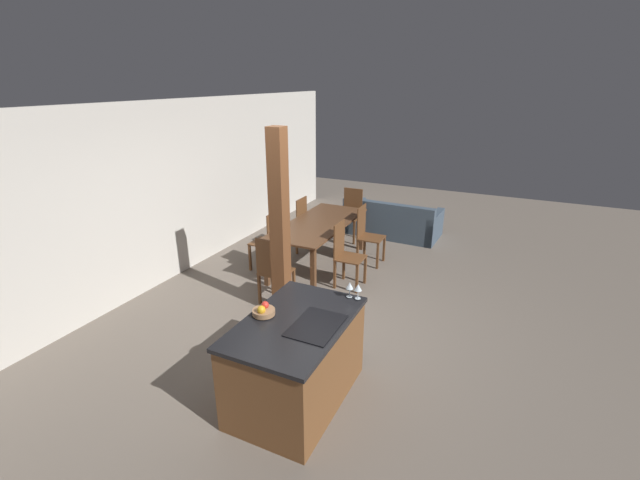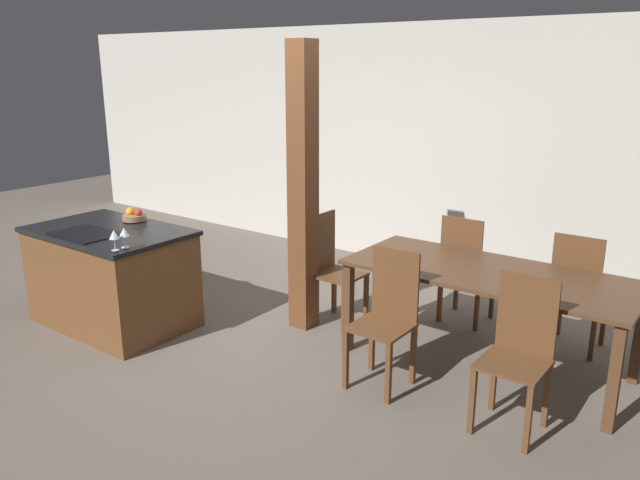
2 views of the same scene
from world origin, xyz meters
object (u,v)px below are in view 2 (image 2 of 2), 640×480
object	(u,v)px
dining_chair_near_right	(518,352)
timber_post	(303,191)
wine_glass_middle	(124,233)
dining_chair_near_left	(387,316)
fruit_bowl	(134,216)
kitchen_island	(112,277)
dining_chair_far_left	(465,268)
wine_glass_near	(114,235)
dining_chair_far_right	(577,291)
dining_table	(489,283)
dining_chair_head_end	(332,267)

from	to	relation	value
dining_chair_near_right	timber_post	xyz separation A→B (m)	(-2.08, 0.46, 0.71)
wine_glass_middle	dining_chair_near_left	distance (m)	2.11
fruit_bowl	wine_glass_middle	world-z (taller)	wine_glass_middle
kitchen_island	dining_chair_near_right	world-z (taller)	dining_chair_near_right
kitchen_island	dining_chair_near_right	xyz separation A→B (m)	(3.47, 0.52, 0.07)
dining_chair_near_left	dining_chair_far_left	xyz separation A→B (m)	(0.00, 1.36, 0.00)
wine_glass_near	dining_chair_far_left	world-z (taller)	wine_glass_near
wine_glass_middle	dining_chair_far_right	bearing A→B (deg)	37.19
wine_glass_middle	dining_table	bearing A→B (deg)	32.03
wine_glass_near	dining_chair_far_left	xyz separation A→B (m)	(1.88, 2.25, -0.50)
wine_glass_near	dining_chair_far_left	size ratio (longest dim) A/B	0.16
kitchen_island	dining_chair_near_left	world-z (taller)	dining_chair_near_left
dining_table	timber_post	xyz separation A→B (m)	(-1.60, -0.22, 0.55)
wine_glass_middle	fruit_bowl	bearing A→B (deg)	138.12
dining_chair_far_left	dining_chair_far_right	bearing A→B (deg)	-180.00
dining_chair_near_left	dining_chair_far_left	bearing A→B (deg)	90.00
wine_glass_near	wine_glass_middle	distance (m)	0.09
dining_table	dining_chair_far_right	size ratio (longest dim) A/B	2.15
wine_glass_near	dining_chair_head_end	xyz separation A→B (m)	(0.92, 1.57, -0.50)
fruit_bowl	dining_chair_head_end	size ratio (longest dim) A/B	0.22
fruit_bowl	dining_chair_near_left	bearing A→B (deg)	4.41
kitchen_island	wine_glass_middle	xyz separation A→B (m)	(0.63, -0.28, 0.57)
dining_table	dining_chair_near_left	size ratio (longest dim) A/B	2.15
dining_table	dining_chair_head_end	bearing A→B (deg)	180.00
dining_table	dining_chair_far_left	distance (m)	0.85
fruit_bowl	dining_chair_far_left	world-z (taller)	fruit_bowl
fruit_bowl	dining_chair_near_left	world-z (taller)	fruit_bowl
kitchen_island	dining_chair_far_left	bearing A→B (deg)	36.72
dining_chair_far_right	dining_chair_near_right	bearing A→B (deg)	90.00
fruit_bowl	dining_table	bearing A→B (deg)	16.10
dining_chair_far_left	timber_post	xyz separation A→B (m)	(-1.12, -0.90, 0.71)
wine_glass_middle	dining_chair_far_right	distance (m)	3.61
kitchen_island	dining_chair_head_end	distance (m)	1.96
dining_chair_head_end	wine_glass_middle	bearing A→B (deg)	148.20
wine_glass_middle	timber_post	size ratio (longest dim) A/B	0.07
kitchen_island	dining_chair_near_right	bearing A→B (deg)	8.44
kitchen_island	dining_chair_near_left	bearing A→B (deg)	11.59
wine_glass_near	timber_post	bearing A→B (deg)	60.40
dining_chair_far_left	dining_chair_far_right	size ratio (longest dim) A/B	1.00
dining_table	dining_chair_far_left	xyz separation A→B (m)	(-0.48, 0.68, -0.16)
dining_table	dining_chair_head_end	distance (m)	1.46
dining_table	dining_chair_near_left	xyz separation A→B (m)	(-0.48, -0.68, -0.16)
dining_chair_far_left	dining_chair_near_right	bearing A→B (deg)	125.26
kitchen_island	dining_chair_far_right	world-z (taller)	dining_chair_far_right
kitchen_island	dining_chair_far_right	size ratio (longest dim) A/B	1.42
dining_chair_near_left	dining_chair_near_right	size ratio (longest dim) A/B	1.00
fruit_bowl	dining_chair_far_right	distance (m)	3.87
wine_glass_middle	dining_chair_far_left	world-z (taller)	wine_glass_middle
dining_chair_far_right	wine_glass_near	bearing A→B (deg)	38.34
wine_glass_near	dining_table	distance (m)	2.86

